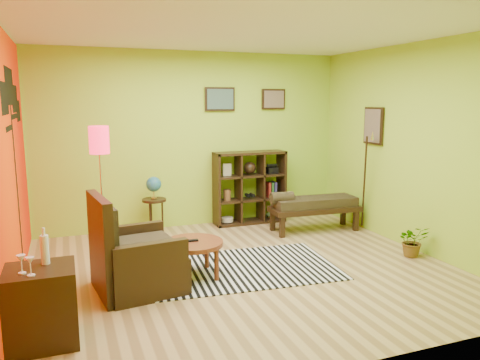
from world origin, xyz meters
name	(u,v)px	position (x,y,z in m)	size (l,w,h in m)	color
ground	(243,270)	(0.00, 0.00, 0.00)	(5.00, 5.00, 0.00)	tan
room_shell	(235,121)	(-0.09, 0.01, 1.80)	(5.04, 4.54, 2.82)	#A0CD30
zebra_rug	(236,269)	(-0.08, 0.05, 0.01)	(2.43, 1.43, 0.01)	silver
coffee_table	(193,246)	(-0.62, -0.01, 0.37)	(0.70, 0.70, 0.45)	maroon
armchair	(133,261)	(-1.32, -0.15, 0.32)	(0.99, 0.99, 1.07)	black
side_cabinet	(42,306)	(-2.20, -1.03, 0.34)	(0.56, 0.51, 0.98)	black
floor_lamp	(100,152)	(-1.53, 1.04, 1.39)	(0.26, 0.26, 1.72)	silver
globe_table	(154,191)	(-0.71, 1.93, 0.67)	(0.37, 0.37, 0.89)	black
cube_shelf	(251,187)	(0.91, 2.03, 0.60)	(1.20, 0.35, 1.20)	black
bench	(312,205)	(1.63, 1.22, 0.42)	(1.45, 0.59, 0.65)	black
potted_plant	(413,244)	(2.27, -0.32, 0.16)	(0.38, 0.42, 0.33)	#26661E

